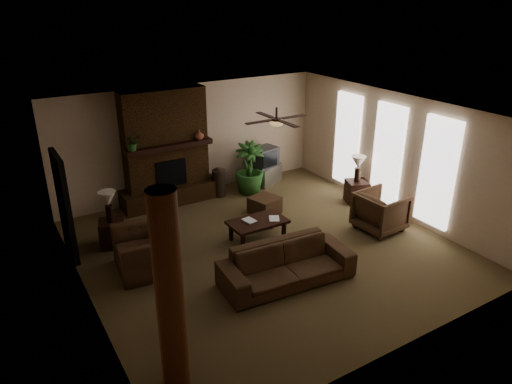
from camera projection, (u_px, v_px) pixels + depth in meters
room_shell at (267, 185)px, 9.12m from camera, size 7.00×7.00×7.00m
fireplace at (167, 157)px, 11.37m from camera, size 2.40×0.70×2.80m
windows at (388, 155)px, 10.95m from camera, size 0.08×3.65×2.35m
log_column at (170, 294)px, 5.83m from camera, size 0.36×0.36×2.80m
doorway at (64, 206)px, 9.03m from camera, size 0.10×1.00×2.10m
ceiling_fan at (276, 121)px, 9.11m from camera, size 1.35×1.35×0.37m
sofa at (287, 258)px, 8.39m from camera, size 2.46×0.90×0.94m
armchair_left at (145, 244)px, 8.75m from camera, size 0.91×1.28×1.05m
armchair_right at (381, 210)px, 10.25m from camera, size 0.93×0.98×0.96m
coffee_table at (258, 223)px, 9.88m from camera, size 1.20×0.70×0.43m
ottoman at (265, 205)px, 11.12m from camera, size 0.74×0.74×0.40m
tv_stand at (266, 174)px, 12.87m from camera, size 0.98×0.80×0.50m
tv at (265, 157)px, 12.63m from camera, size 0.74×0.64×0.52m
floor_vase at (219, 180)px, 11.98m from camera, size 0.34×0.34×0.77m
floor_plant at (249, 179)px, 12.20m from camera, size 1.11×1.50×0.75m
side_table_left at (113, 233)px, 9.69m from camera, size 0.62×0.62×0.55m
lamp_left at (108, 201)px, 9.39m from camera, size 0.36×0.36×0.65m
side_table_right at (357, 192)px, 11.69m from camera, size 0.65×0.65×0.55m
lamp_right at (358, 164)px, 11.40m from camera, size 0.40×0.40×0.65m
mantel_plant at (132, 144)px, 10.50m from camera, size 0.40×0.44×0.33m
mantel_vase at (199, 135)px, 11.32m from camera, size 0.23×0.24×0.22m
book_a at (245, 216)px, 9.72m from camera, size 0.22×0.06×0.29m
book_b at (269, 213)px, 9.87m from camera, size 0.19×0.13×0.29m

